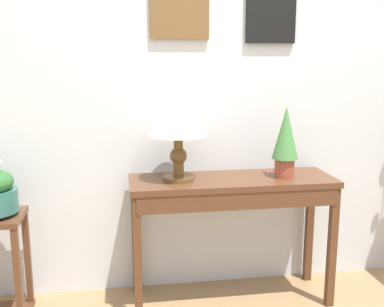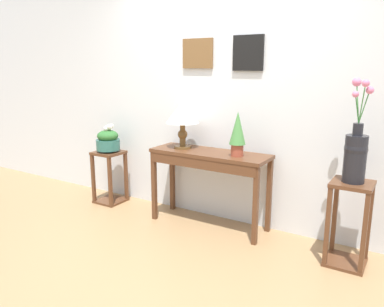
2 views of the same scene
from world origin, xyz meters
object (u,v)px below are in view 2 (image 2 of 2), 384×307
object	(u,v)px
flower_vase_tall_right	(356,151)
table_lamp	(182,115)
pedestal_stand_left	(110,177)
planter_bowl_wide_left	(108,140)
potted_plant_on_console	(238,132)
console_table	(208,163)
pedestal_stand_right	(349,224)

from	to	relation	value
flower_vase_tall_right	table_lamp	bearing A→B (deg)	176.73
pedestal_stand_left	planter_bowl_wide_left	bearing A→B (deg)	-10.80
planter_bowl_wide_left	flower_vase_tall_right	bearing A→B (deg)	-1.48
table_lamp	potted_plant_on_console	distance (m)	0.64
console_table	planter_bowl_wide_left	xyz separation A→B (m)	(-1.35, -0.00, 0.10)
potted_plant_on_console	pedestal_stand_right	distance (m)	1.23
pedestal_stand_left	planter_bowl_wide_left	world-z (taller)	planter_bowl_wide_left
planter_bowl_wide_left	pedestal_stand_right	size ratio (longest dim) A/B	0.47
potted_plant_on_console	flower_vase_tall_right	distance (m)	1.05
pedestal_stand_left	flower_vase_tall_right	size ratio (longest dim) A/B	0.77
potted_plant_on_console	pedestal_stand_right	bearing A→B (deg)	-3.77
potted_plant_on_console	pedestal_stand_left	world-z (taller)	potted_plant_on_console
planter_bowl_wide_left	pedestal_stand_right	world-z (taller)	planter_bowl_wide_left
potted_plant_on_console	pedestal_stand_left	xyz separation A→B (m)	(-1.67, 0.00, -0.70)
pedestal_stand_left	flower_vase_tall_right	bearing A→B (deg)	-1.48
potted_plant_on_console	table_lamp	bearing A→B (deg)	177.53
flower_vase_tall_right	pedestal_stand_left	bearing A→B (deg)	178.52
planter_bowl_wide_left	flower_vase_tall_right	world-z (taller)	flower_vase_tall_right
potted_plant_on_console	planter_bowl_wide_left	xyz separation A→B (m)	(-1.66, 0.00, -0.25)
potted_plant_on_console	pedestal_stand_left	bearing A→B (deg)	179.94
pedestal_stand_left	console_table	bearing A→B (deg)	0.08
pedestal_stand_right	flower_vase_tall_right	world-z (taller)	flower_vase_tall_right
console_table	potted_plant_on_console	world-z (taller)	potted_plant_on_console
table_lamp	pedestal_stand_left	xyz separation A→B (m)	(-1.03, -0.03, -0.81)
table_lamp	pedestal_stand_left	bearing A→B (deg)	-178.59
pedestal_stand_right	potted_plant_on_console	bearing A→B (deg)	176.23
potted_plant_on_console	planter_bowl_wide_left	bearing A→B (deg)	179.95
console_table	pedestal_stand_right	size ratio (longest dim) A/B	1.71
pedestal_stand_left	pedestal_stand_right	xyz separation A→B (m)	(2.71, -0.07, 0.04)
pedestal_stand_left	planter_bowl_wide_left	distance (m)	0.45
console_table	table_lamp	bearing A→B (deg)	175.81
potted_plant_on_console	pedestal_stand_left	distance (m)	1.81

